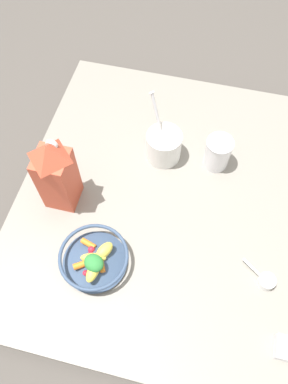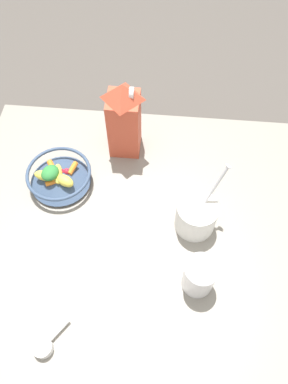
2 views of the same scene
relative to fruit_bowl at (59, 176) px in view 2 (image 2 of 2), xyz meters
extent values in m
plane|color=#4C4742|center=(-0.21, -0.25, -0.08)|extent=(6.00, 6.00, 0.00)
cube|color=gray|center=(-0.21, -0.25, -0.06)|extent=(1.02, 1.02, 0.04)
cylinder|color=#384C6B|center=(0.00, 0.00, -0.03)|extent=(0.10, 0.10, 0.01)
cone|color=#384C6B|center=(0.00, 0.00, -0.01)|extent=(0.18, 0.18, 0.04)
torus|color=#384C6B|center=(0.00, 0.00, 0.01)|extent=(0.19, 0.19, 0.01)
ellipsoid|color=#EFD64C|center=(-0.02, -0.02, 0.01)|extent=(0.05, 0.06, 0.03)
ellipsoid|color=#EFD64C|center=(0.00, 0.00, 0.01)|extent=(0.07, 0.04, 0.03)
ellipsoid|color=#EFD64C|center=(-0.01, 0.03, 0.01)|extent=(0.04, 0.07, 0.03)
cylinder|color=orange|center=(-0.03, 0.01, 0.00)|extent=(0.03, 0.04, 0.01)
cylinder|color=orange|center=(0.03, 0.02, 0.01)|extent=(0.05, 0.04, 0.02)
cylinder|color=orange|center=(0.03, -0.04, 0.00)|extent=(0.05, 0.03, 0.02)
sphere|color=red|center=(0.01, -0.01, 0.01)|extent=(0.02, 0.02, 0.02)
sphere|color=red|center=(-0.02, 0.02, 0.00)|extent=(0.01, 0.01, 0.01)
sphere|color=red|center=(0.01, 0.04, 0.00)|extent=(0.01, 0.01, 0.01)
sphere|color=red|center=(-0.01, 0.01, 0.01)|extent=(0.02, 0.02, 0.02)
sphere|color=red|center=(0.01, -0.02, 0.01)|extent=(0.02, 0.02, 0.02)
ellipsoid|color=#2D7F38|center=(-0.01, 0.02, 0.03)|extent=(0.07, 0.07, 0.03)
cube|color=#CC4C33|center=(0.15, -0.18, 0.07)|extent=(0.09, 0.09, 0.21)
pyramid|color=#CC4C33|center=(0.15, -0.18, 0.20)|extent=(0.09, 0.09, 0.05)
cylinder|color=white|center=(0.15, -0.20, 0.20)|extent=(0.03, 0.01, 0.03)
cylinder|color=white|center=(-0.10, -0.40, 0.02)|extent=(0.11, 0.11, 0.10)
cylinder|color=white|center=(-0.10, -0.40, 0.06)|extent=(0.10, 0.10, 0.02)
cylinder|color=silver|center=(-0.08, -0.43, 0.10)|extent=(0.07, 0.07, 0.16)
ellipsoid|color=silver|center=(-0.05, -0.46, 0.18)|extent=(0.02, 0.02, 0.01)
cylinder|color=white|center=(-0.27, -0.41, 0.02)|extent=(0.08, 0.08, 0.11)
torus|color=white|center=(-0.27, -0.41, 0.07)|extent=(0.08, 0.08, 0.01)
cylinder|color=white|center=(-0.46, -0.06, -0.02)|extent=(0.05, 0.05, 0.03)
cylinder|color=white|center=(-0.42, -0.09, -0.02)|extent=(0.05, 0.04, 0.01)
camera|label=1|loc=(-0.21, 0.30, 0.97)|focal=35.00mm
camera|label=2|loc=(-0.59, -0.30, 0.91)|focal=35.00mm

